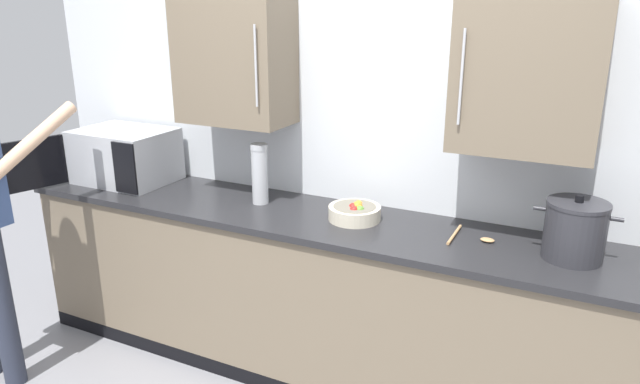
{
  "coord_description": "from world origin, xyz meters",
  "views": [
    {
      "loc": [
        1.05,
        -1.57,
        1.97
      ],
      "look_at": [
        -0.15,
        0.87,
        1.08
      ],
      "focal_mm": 32.58,
      "sensor_mm": 36.0,
      "label": 1
    }
  ],
  "objects": [
    {
      "name": "back_wall_tiled",
      "position": [
        0.0,
        1.22,
        1.36
      ],
      "size": [
        4.3,
        0.44,
        2.58
      ],
      "color": "silver",
      "rests_on": "ground_plane"
    },
    {
      "name": "wooden_spoon",
      "position": [
        0.58,
        0.96,
        0.94
      ],
      "size": [
        0.19,
        0.24,
        0.02
      ],
      "color": "tan",
      "rests_on": "counter_unit"
    },
    {
      "name": "counter_unit",
      "position": [
        0.0,
        0.91,
        0.46
      ],
      "size": [
        3.84,
        0.6,
        0.93
      ],
      "color": "#756651",
      "rests_on": "ground_plane"
    },
    {
      "name": "stock_pot",
      "position": [
        1.01,
        0.94,
        1.05
      ],
      "size": [
        0.35,
        0.25,
        0.28
      ],
      "color": "#2D2D33",
      "rests_on": "counter_unit"
    },
    {
      "name": "fruit_bowl",
      "position": [
        -0.0,
        0.95,
        0.97
      ],
      "size": [
        0.26,
        0.26,
        0.1
      ],
      "color": "beige",
      "rests_on": "counter_unit"
    },
    {
      "name": "microwave_oven",
      "position": [
        -1.54,
        0.94,
        1.08
      ],
      "size": [
        0.69,
        0.8,
        0.32
      ],
      "color": "#B7BABF",
      "rests_on": "counter_unit"
    },
    {
      "name": "thermos_flask",
      "position": [
        -0.56,
        0.96,
        1.09
      ],
      "size": [
        0.09,
        0.09,
        0.33
      ],
      "color": "#B7BABF",
      "rests_on": "counter_unit"
    }
  ]
}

